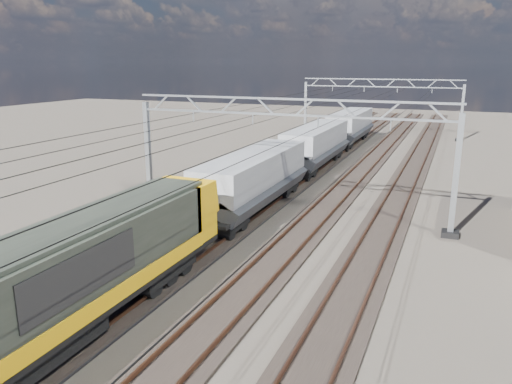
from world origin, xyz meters
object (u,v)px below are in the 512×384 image
at_px(hopper_wagon_mid, 316,143).
at_px(trackside_cabinet, 5,258).
at_px(catenary_gantry_far, 380,105).
at_px(hopper_wagon_lead, 254,177).
at_px(catenary_gantry_mid, 284,153).
at_px(locomotive, 26,298).
at_px(hopper_wagon_third, 350,125).

distance_m(hopper_wagon_mid, trackside_cabinet, 28.12).
relative_size(catenary_gantry_far, hopper_wagon_lead, 1.53).
height_order(catenary_gantry_far, hopper_wagon_lead, catenary_gantry_far).
distance_m(catenary_gantry_mid, trackside_cabinet, 15.63).
relative_size(catenary_gantry_mid, hopper_wagon_lead, 1.53).
distance_m(hopper_wagon_lead, trackside_cabinet, 14.61).
bearing_deg(trackside_cabinet, hopper_wagon_mid, 67.84).
height_order(hopper_wagon_lead, trackside_cabinet, hopper_wagon_lead).
bearing_deg(catenary_gantry_mid, hopper_wagon_lead, 175.16).
height_order(catenary_gantry_mid, locomotive, catenary_gantry_mid).
bearing_deg(catenary_gantry_far, locomotive, -92.14).
distance_m(locomotive, hopper_wagon_third, 46.10).
bearing_deg(trackside_cabinet, catenary_gantry_mid, 48.58).
relative_size(hopper_wagon_mid, trackside_cabinet, 10.05).
xyz_separation_m(locomotive, hopper_wagon_mid, (-0.00, 31.90, -0.09)).
bearing_deg(hopper_wagon_mid, catenary_gantry_far, 84.72).
distance_m(catenary_gantry_far, hopper_wagon_lead, 35.93).
bearing_deg(locomotive, hopper_wagon_third, 90.00).
bearing_deg(locomotive, hopper_wagon_mid, 90.00).
bearing_deg(hopper_wagon_third, hopper_wagon_lead, -90.00).
height_order(hopper_wagon_mid, hopper_wagon_third, same).
bearing_deg(hopper_wagon_third, locomotive, -90.00).
xyz_separation_m(catenary_gantry_far, hopper_wagon_mid, (-2.00, -21.63, -1.67)).
distance_m(catenary_gantry_mid, hopper_wagon_mid, 14.60).
bearing_deg(locomotive, hopper_wagon_lead, 90.00).
distance_m(hopper_wagon_mid, hopper_wagon_third, 14.20).
bearing_deg(hopper_wagon_lead, trackside_cabinet, -114.71).
height_order(catenary_gantry_mid, catenary_gantry_far, same).
xyz_separation_m(locomotive, trackside_cabinet, (-6.09, 4.47, -1.34)).
bearing_deg(catenary_gantry_far, hopper_wagon_mid, -95.28).
bearing_deg(locomotive, catenary_gantry_far, 87.86).
relative_size(catenary_gantry_mid, hopper_wagon_mid, 1.53).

